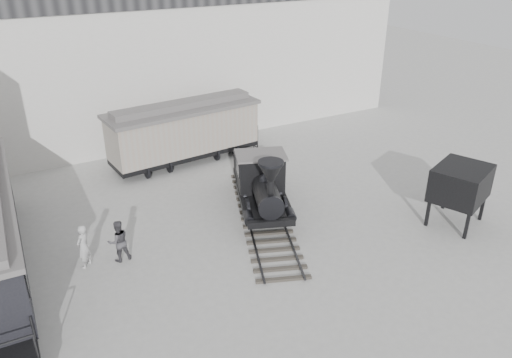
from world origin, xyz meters
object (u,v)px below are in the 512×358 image
visitor_a (83,246)px  coal_hopper (460,187)px  visitor_b (119,241)px  locomotive (262,187)px  boxcar (184,130)px

visitor_a → coal_hopper: size_ratio=0.59×
visitor_b → coal_hopper: size_ratio=0.57×
locomotive → visitor_a: bearing=-155.7°
visitor_a → visitor_b: bearing=126.5°
visitor_b → locomotive: bearing=-175.7°
locomotive → visitor_a: locomotive is taller
visitor_b → boxcar: bearing=-128.6°
locomotive → boxcar: size_ratio=1.11×
boxcar → locomotive: bearing=-88.1°
coal_hopper → visitor_b: bearing=140.8°
locomotive → visitor_a: size_ratio=5.45×
locomotive → visitor_b: locomotive is taller
coal_hopper → locomotive: bearing=122.3°
visitor_a → coal_hopper: coal_hopper is taller
locomotive → coal_hopper: (7.00, -5.01, 0.50)m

